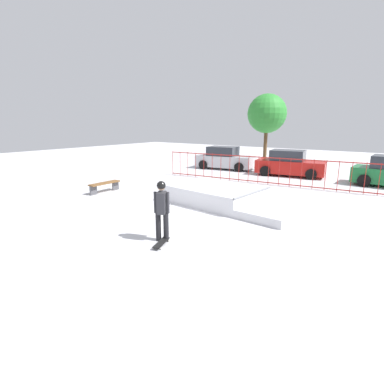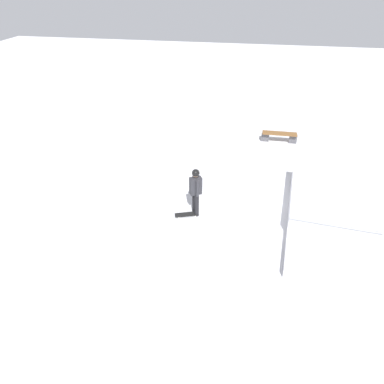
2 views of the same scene
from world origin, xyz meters
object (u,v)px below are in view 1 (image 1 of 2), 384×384
Objects in this scene: skate_ramp at (224,197)px; distant_tree at (267,114)px; skateboard at (161,243)px; parked_car_silver at (225,159)px; park_bench at (105,185)px; parked_car_red at (290,164)px; skater at (162,207)px.

distant_tree is (-3.40, 12.13, 3.61)m from skate_ramp.
skateboard is 14.35m from parked_car_silver.
park_bench is at bearing -99.78° from distant_tree.
distant_tree is (-4.14, 16.81, 3.85)m from skateboard.
skate_ramp is 13.11m from distant_tree.
distant_tree is (-3.24, 3.75, 3.20)m from parked_car_red.
parked_car_red reaches higher than skateboard.
distant_tree reaches higher than parked_car_silver.
skateboard is 0.19× the size of parked_car_silver.
distant_tree is at bearing 59.34° from parked_car_silver.
parked_car_red is (5.58, 9.86, 0.37)m from park_bench.
skater is 0.40× the size of parked_car_silver.
parked_car_silver is (-4.92, 8.48, 0.41)m from skate_ramp.
distant_tree reaches higher than park_bench.
skater reaches higher than skate_ramp.
park_bench is at bearing 44.27° from skateboard.
skater is 1.04× the size of park_bench.
skate_ramp is 5.93m from park_bench.
skater reaches higher than park_bench.
parked_car_silver reaches higher than skateboard.
distant_tree is at bearing 80.22° from park_bench.
parked_car_silver is (0.83, 9.96, 0.37)m from park_bench.
park_bench is 10.00m from parked_car_silver.
skate_ramp is 3.26× the size of skater.
skater is at bearing -25.02° from park_bench.
parked_car_red is at bearing -26.54° from skater.
parked_car_silver is 4.76m from parked_car_red.
skater is 6.98m from park_bench.
skateboard is 0.15× the size of distant_tree.
distant_tree is at bearing -16.30° from skater.
skateboard is at bearing -75.24° from skate_ramp.
distant_tree reaches higher than skate_ramp.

